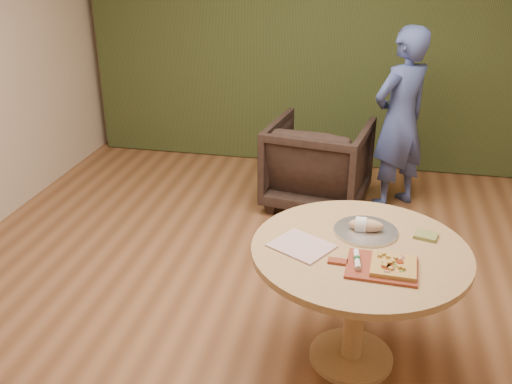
{
  "coord_description": "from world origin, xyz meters",
  "views": [
    {
      "loc": [
        0.56,
        -2.9,
        2.28
      ],
      "look_at": [
        -0.1,
        0.25,
        0.81
      ],
      "focal_mm": 40.0,
      "sensor_mm": 36.0,
      "label": 1
    }
  ],
  "objects_px": {
    "pizza_paddle": "(380,267)",
    "person_standing": "(400,120)",
    "bread_roll": "(365,225)",
    "armchair": "(318,159)",
    "pedestal_table": "(358,270)",
    "flatbread_pizza": "(393,266)",
    "cutlery_roll": "(357,259)",
    "serving_tray": "(366,231)"
  },
  "relations": [
    {
      "from": "pizza_paddle",
      "to": "flatbread_pizza",
      "type": "bearing_deg",
      "value": -2.56
    },
    {
      "from": "pedestal_table",
      "to": "pizza_paddle",
      "type": "distance_m",
      "value": 0.26
    },
    {
      "from": "flatbread_pizza",
      "to": "serving_tray",
      "type": "relative_size",
      "value": 0.65
    },
    {
      "from": "serving_tray",
      "to": "pizza_paddle",
      "type": "bearing_deg",
      "value": -77.4
    },
    {
      "from": "pedestal_table",
      "to": "person_standing",
      "type": "xyz_separation_m",
      "value": [
        0.24,
        2.18,
        0.19
      ]
    },
    {
      "from": "pedestal_table",
      "to": "pizza_paddle",
      "type": "xyz_separation_m",
      "value": [
        0.1,
        -0.19,
        0.15
      ]
    },
    {
      "from": "pizza_paddle",
      "to": "bread_roll",
      "type": "height_order",
      "value": "bread_roll"
    },
    {
      "from": "serving_tray",
      "to": "armchair",
      "type": "distance_m",
      "value": 1.96
    },
    {
      "from": "cutlery_roll",
      "to": "armchair",
      "type": "relative_size",
      "value": 0.23
    },
    {
      "from": "pizza_paddle",
      "to": "bread_roll",
      "type": "relative_size",
      "value": 2.34
    },
    {
      "from": "flatbread_pizza",
      "to": "armchair",
      "type": "bearing_deg",
      "value": 104.99
    },
    {
      "from": "flatbread_pizza",
      "to": "armchair",
      "type": "height_order",
      "value": "armchair"
    },
    {
      "from": "pizza_paddle",
      "to": "flatbread_pizza",
      "type": "distance_m",
      "value": 0.07
    },
    {
      "from": "cutlery_roll",
      "to": "armchair",
      "type": "bearing_deg",
      "value": 94.73
    },
    {
      "from": "serving_tray",
      "to": "pedestal_table",
      "type": "bearing_deg",
      "value": -96.84
    },
    {
      "from": "bread_roll",
      "to": "cutlery_roll",
      "type": "bearing_deg",
      "value": -93.75
    },
    {
      "from": "cutlery_roll",
      "to": "armchair",
      "type": "height_order",
      "value": "armchair"
    },
    {
      "from": "flatbread_pizza",
      "to": "pizza_paddle",
      "type": "bearing_deg",
      "value": 174.87
    },
    {
      "from": "serving_tray",
      "to": "armchair",
      "type": "xyz_separation_m",
      "value": [
        -0.46,
        1.87,
        -0.33
      ]
    },
    {
      "from": "armchair",
      "to": "person_standing",
      "type": "bearing_deg",
      "value": -160.06
    },
    {
      "from": "flatbread_pizza",
      "to": "bread_roll",
      "type": "xyz_separation_m",
      "value": [
        -0.15,
        0.37,
        0.02
      ]
    },
    {
      "from": "pedestal_table",
      "to": "flatbread_pizza",
      "type": "relative_size",
      "value": 5.08
    },
    {
      "from": "flatbread_pizza",
      "to": "cutlery_roll",
      "type": "bearing_deg",
      "value": 174.17
    },
    {
      "from": "flatbread_pizza",
      "to": "person_standing",
      "type": "relative_size",
      "value": 0.14
    },
    {
      "from": "bread_roll",
      "to": "armchair",
      "type": "distance_m",
      "value": 1.96
    },
    {
      "from": "serving_tray",
      "to": "bread_roll",
      "type": "height_order",
      "value": "bread_roll"
    },
    {
      "from": "cutlery_roll",
      "to": "bread_roll",
      "type": "relative_size",
      "value": 1.03
    },
    {
      "from": "cutlery_roll",
      "to": "serving_tray",
      "type": "bearing_deg",
      "value": 78.8
    },
    {
      "from": "flatbread_pizza",
      "to": "serving_tray",
      "type": "height_order",
      "value": "flatbread_pizza"
    },
    {
      "from": "armchair",
      "to": "person_standing",
      "type": "xyz_separation_m",
      "value": [
        0.67,
        0.13,
        0.37
      ]
    },
    {
      "from": "serving_tray",
      "to": "person_standing",
      "type": "relative_size",
      "value": 0.22
    },
    {
      "from": "pizza_paddle",
      "to": "armchair",
      "type": "relative_size",
      "value": 0.52
    },
    {
      "from": "pizza_paddle",
      "to": "person_standing",
      "type": "distance_m",
      "value": 2.37
    },
    {
      "from": "pizza_paddle",
      "to": "person_standing",
      "type": "height_order",
      "value": "person_standing"
    },
    {
      "from": "cutlery_roll",
      "to": "bread_roll",
      "type": "height_order",
      "value": "bread_roll"
    },
    {
      "from": "serving_tray",
      "to": "armchair",
      "type": "relative_size",
      "value": 0.41
    },
    {
      "from": "cutlery_roll",
      "to": "bread_roll",
      "type": "bearing_deg",
      "value": 80.23
    },
    {
      "from": "cutlery_roll",
      "to": "bread_roll",
      "type": "xyz_separation_m",
      "value": [
        0.02,
        0.35,
        0.01
      ]
    },
    {
      "from": "serving_tray",
      "to": "cutlery_roll",
      "type": "bearing_deg",
      "value": -95.18
    },
    {
      "from": "pedestal_table",
      "to": "person_standing",
      "type": "relative_size",
      "value": 0.73
    },
    {
      "from": "pizza_paddle",
      "to": "armchair",
      "type": "bearing_deg",
      "value": 106.06
    },
    {
      "from": "bread_roll",
      "to": "armchair",
      "type": "relative_size",
      "value": 0.22
    }
  ]
}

